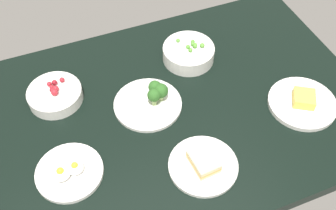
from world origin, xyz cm
name	(u,v)px	position (x,y,z in cm)	size (l,w,h in cm)	color
dining_table	(168,113)	(0.00, 0.00, 2.00)	(124.30, 81.70, 4.00)	black
plate_sandwich	(203,164)	(-1.37, 22.48, 5.18)	(19.18, 19.18, 4.33)	white
bowl_berries	(55,94)	(30.91, -16.67, 6.30)	(16.85, 16.85, 5.92)	white
plate_broccoli	(150,101)	(4.34, -3.77, 5.84)	(20.96, 20.96, 7.24)	white
plate_eggs	(69,172)	(33.14, 11.07, 5.16)	(18.37, 18.37, 4.87)	white
plate_cheese	(303,102)	(-39.02, 13.74, 5.18)	(20.98, 20.98, 4.54)	white
bowl_peas	(189,53)	(-14.63, -17.97, 6.84)	(17.39, 17.39, 6.48)	white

